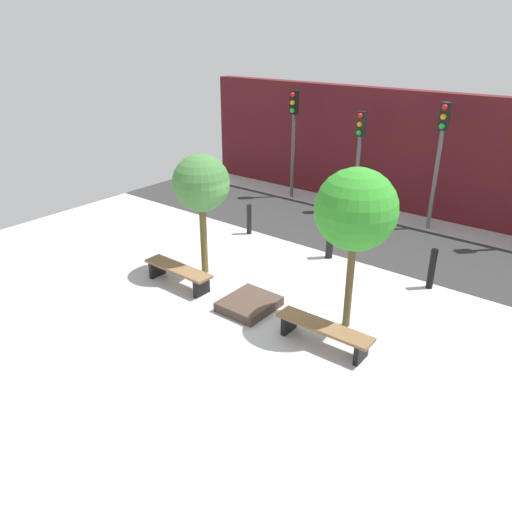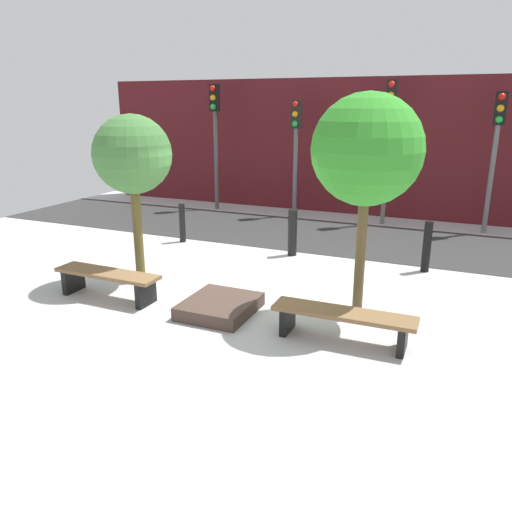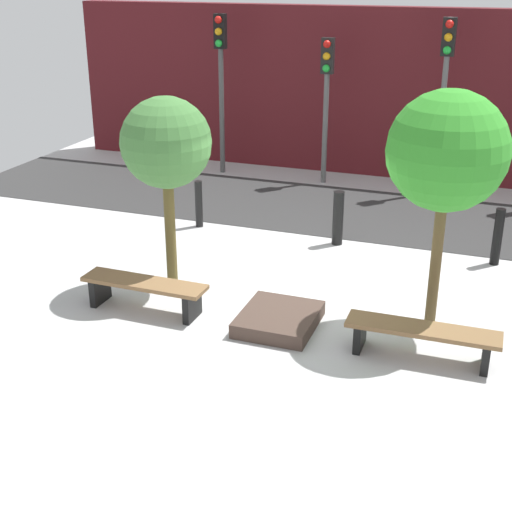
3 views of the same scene
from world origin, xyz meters
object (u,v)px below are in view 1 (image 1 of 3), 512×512
object	(u,v)px
tree_behind_right_bench	(356,210)
bollard_far_left	(249,219)
bench_left	(178,272)
bollard_left	(330,240)
traffic_light_mid_west	(359,143)
traffic_light_west	(293,125)
traffic_light_mid_east	(440,144)
bollard_center	(432,269)
planter_bed	(249,304)
bench_right	(324,331)
tree_behind_left_bench	(201,184)

from	to	relation	value
tree_behind_right_bench	bollard_far_left	bearing A→B (deg)	150.60
bench_left	bollard_left	world-z (taller)	bollard_left
traffic_light_mid_west	tree_behind_right_bench	bearing A→B (deg)	-63.00
bollard_far_left	traffic_light_west	size ratio (longest dim) A/B	0.25
bollard_left	traffic_light_mid_east	distance (m)	4.53
bollard_center	traffic_light_west	size ratio (longest dim) A/B	0.27
planter_bed	bollard_left	xyz separation A→B (m)	(0.00, 3.43, 0.40)
traffic_light_mid_west	traffic_light_west	bearing A→B (deg)	179.98
bench_left	bollard_far_left	xyz separation A→B (m)	(-0.75, 3.63, 0.12)
bench_right	tree_behind_right_bench	xyz separation A→B (m)	(0.00, 0.92, 2.22)
traffic_light_mid_east	bollard_left	bearing A→B (deg)	-108.71
tree_behind_left_bench	bollard_left	xyz separation A→B (m)	(2.03, 2.71, -1.81)
traffic_light_mid_west	traffic_light_mid_east	world-z (taller)	traffic_light_mid_east
planter_bed	bollard_left	bearing A→B (deg)	90.00
bench_left	bollard_center	bearing A→B (deg)	37.77
tree_behind_right_bench	bollard_far_left	xyz separation A→B (m)	(-4.81, 2.71, -2.08)
bench_right	traffic_light_mid_west	xyz separation A→B (m)	(-3.32, 7.43, 1.96)
bench_left	traffic_light_west	distance (m)	7.97
planter_bed	traffic_light_mid_east	bearing A→B (deg)	79.90
traffic_light_west	traffic_light_mid_east	distance (m)	5.15
planter_bed	bollard_far_left	world-z (taller)	bollard_far_left
traffic_light_mid_west	traffic_light_mid_east	xyz separation A→B (m)	(2.57, 0.00, 0.32)
bench_left	bollard_far_left	size ratio (longest dim) A/B	2.08
bench_right	planter_bed	xyz separation A→B (m)	(-2.03, 0.20, -0.22)
tree_behind_right_bench	traffic_light_west	world-z (taller)	traffic_light_west
bench_right	traffic_light_mid_east	xyz separation A→B (m)	(-0.74, 7.43, 2.28)
bollard_far_left	planter_bed	bearing A→B (deg)	-50.94
traffic_light_mid_east	bench_left	bearing A→B (deg)	-114.06
bench_right	traffic_light_west	world-z (taller)	traffic_light_west
tree_behind_right_bench	bollard_center	bearing A→B (deg)	74.50
tree_behind_left_bench	traffic_light_mid_west	size ratio (longest dim) A/B	0.92
tree_behind_right_bench	planter_bed	bearing A→B (deg)	-160.56
bollard_far_left	traffic_light_west	xyz separation A→B (m)	(-1.08, 3.80, 2.12)
bollard_left	tree_behind_left_bench	bearing A→B (deg)	-126.82
bench_right	planter_bed	distance (m)	2.05
tree_behind_left_bench	tree_behind_right_bench	distance (m)	4.07
bench_left	tree_behind_left_bench	size ratio (longest dim) A/B	0.63
planter_bed	traffic_light_mid_west	distance (m)	7.66
traffic_light_west	traffic_light_mid_east	world-z (taller)	traffic_light_mid_east
planter_bed	bollard_far_left	distance (m)	4.43
bench_right	bollard_far_left	size ratio (longest dim) A/B	2.16
bench_right	bollard_far_left	xyz separation A→B (m)	(-4.81, 3.63, 0.13)
tree_behind_right_bench	bollard_center	distance (m)	3.48
traffic_light_mid_west	traffic_light_mid_east	size ratio (longest dim) A/B	0.87
planter_bed	bollard_center	xyz separation A→B (m)	(2.78, 3.43, 0.40)
bench_left	planter_bed	size ratio (longest dim) A/B	1.60
tree_behind_left_bench	traffic_light_mid_west	xyz separation A→B (m)	(0.74, 6.51, -0.02)
bollard_far_left	bollard_center	bearing A→B (deg)	0.00
bench_right	traffic_light_west	xyz separation A→B (m)	(-5.89, 7.43, 2.25)
tree_behind_left_bench	bollard_center	bearing A→B (deg)	29.40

